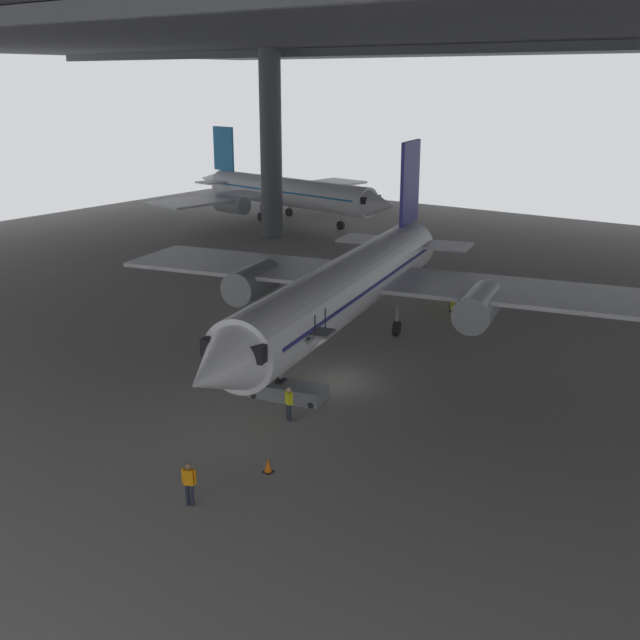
# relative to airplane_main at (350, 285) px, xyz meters

# --- Properties ---
(ground_plane) EXTENTS (110.00, 110.00, 0.00)m
(ground_plane) POSITION_rel_airplane_main_xyz_m (2.48, -6.26, -3.29)
(ground_plane) COLOR gray
(hangar_structure) EXTENTS (121.00, 99.00, 18.45)m
(hangar_structure) POSITION_rel_airplane_main_xyz_m (2.35, 7.53, 14.51)
(hangar_structure) COLOR #4C4F54
(hangar_structure) RESTS_ON ground_plane
(airplane_main) EXTENTS (32.51, 33.12, 10.59)m
(airplane_main) POSITION_rel_airplane_main_xyz_m (0.00, 0.00, 0.00)
(airplane_main) COLOR white
(airplane_main) RESTS_ON ground_plane
(boarding_stairs) EXTENTS (4.23, 2.28, 4.48)m
(boarding_stairs) POSITION_rel_airplane_main_xyz_m (2.59, -8.94, -2.57)
(boarding_stairs) COLOR slate
(boarding_stairs) RESTS_ON ground_plane
(crew_worker_near_nose) EXTENTS (0.51, 0.35, 1.65)m
(crew_worker_near_nose) POSITION_rel_airplane_main_xyz_m (5.78, -18.78, -2.35)
(crew_worker_near_nose) COLOR #232838
(crew_worker_near_nose) RESTS_ON ground_plane
(crew_worker_by_stairs) EXTENTS (0.51, 0.35, 1.57)m
(crew_worker_by_stairs) POSITION_rel_airplane_main_xyz_m (4.14, -10.96, -2.40)
(crew_worker_by_stairs) COLOR #232838
(crew_worker_by_stairs) RESTS_ON ground_plane
(airplane_distant) EXTENTS (29.12, 28.33, 9.44)m
(airplane_distant) POSITION_rel_airplane_main_xyz_m (-28.14, 29.66, -0.21)
(airplane_distant) COLOR white
(airplane_distant) RESTS_ON ground_plane
(traffic_cone_orange) EXTENTS (0.36, 0.36, 0.60)m
(traffic_cone_orange) POSITION_rel_airplane_main_xyz_m (6.46, -15.25, -3.00)
(traffic_cone_orange) COLOR black
(traffic_cone_orange) RESTS_ON ground_plane
(baggage_tug) EXTENTS (2.04, 2.50, 0.90)m
(baggage_tug) POSITION_rel_airplane_main_xyz_m (2.31, 9.67, -2.76)
(baggage_tug) COLOR yellow
(baggage_tug) RESTS_ON ground_plane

